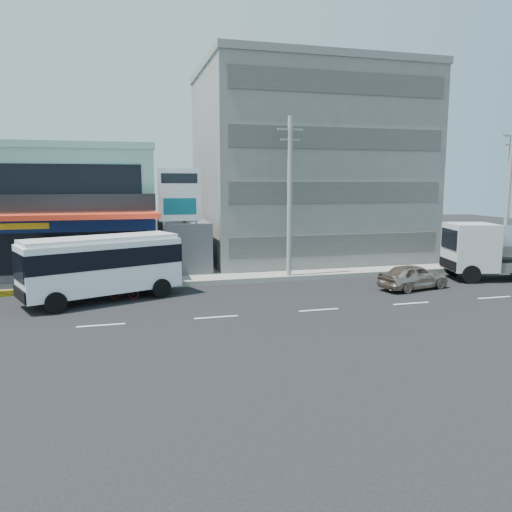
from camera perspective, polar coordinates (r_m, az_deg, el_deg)
The scene contains 12 objects.
ground at distance 22.85m, azimuth -4.59°, elevation -6.99°, with size 120.00×120.00×0.00m, color black.
sidewalk at distance 32.97m, azimuth 0.95°, elevation -1.90°, with size 70.00×5.00×0.30m, color gray.
shop_building at distance 35.91m, azimuth -21.57°, elevation 4.55°, with size 12.40×11.70×8.00m.
concrete_building at distance 39.25m, azimuth 5.86°, elevation 9.76°, with size 16.00×12.00×14.00m, color gray.
gap_structure at distance 34.18m, azimuth -8.30°, elevation 1.09°, with size 3.00×6.00×3.50m, color #45464A.
satellite_dish at distance 33.01m, azimuth -8.16°, elevation 4.02°, with size 1.50×1.50×0.15m, color slate.
billboard at distance 31.09m, azimuth -8.72°, elevation 6.24°, with size 2.60×0.18×6.90m.
utility_pole_near at distance 30.74m, azimuth 3.86°, elevation 6.71°, with size 1.60×0.30×10.00m.
utility_pole_far at distance 38.98m, azimuth 26.86°, elevation 6.19°, with size 1.60×0.30×10.00m.
minibus at distance 26.79m, azimuth -17.22°, elevation -0.72°, with size 8.30×5.28×3.32m.
sedan at distance 29.88m, azimuth 17.52°, elevation -2.25°, with size 1.72×4.27×1.45m, color tan.
motorcycle_rider at distance 26.91m, azimuth -14.87°, elevation -3.46°, with size 1.62×0.99×1.97m.
Camera 1 is at (-3.95, -21.67, 6.07)m, focal length 35.00 mm.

